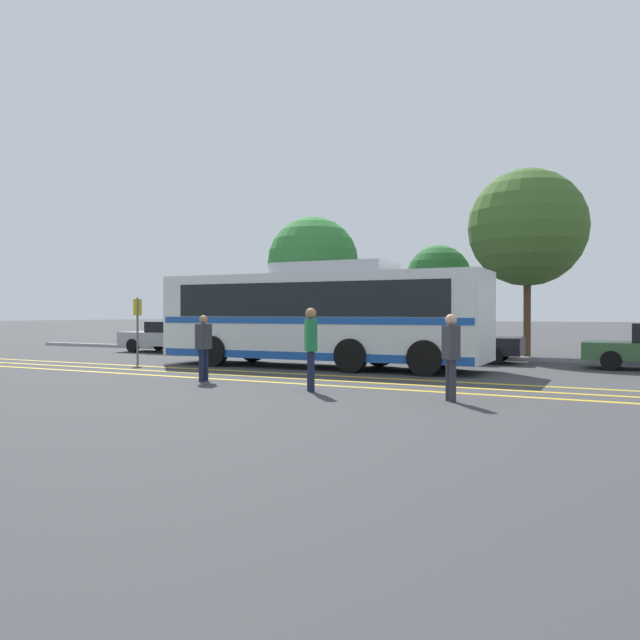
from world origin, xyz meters
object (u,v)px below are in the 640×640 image
Objects in this scene: pedestrian_0 at (204,344)px; pedestrian_1 at (451,352)px; transit_bus at (320,314)px; tree_2 at (313,263)px; parked_car_0 at (172,337)px; pedestrian_2 at (311,343)px; parked_car_2 at (457,341)px; tree_0 at (439,278)px; bus_stop_sign at (137,322)px; parked_car_1 at (304,339)px; tree_1 at (527,228)px.

pedestrian_1 reaches higher than pedestrian_0.
tree_2 is at bearing 27.58° from transit_bus.
pedestrian_1 is (5.73, -5.65, -0.72)m from transit_bus.
tree_2 is (4.01, 5.75, 3.53)m from parked_car_0.
tree_2 reaches higher than pedestrian_2.
pedestrian_1 is 0.93× the size of pedestrian_2.
parked_car_2 is at bearing 155.36° from pedestrian_1.
pedestrian_2 is (3.40, -0.60, 0.11)m from pedestrian_0.
parked_car_0 is 17.70m from pedestrian_1.
parked_car_0 is at bearing -147.34° from tree_0.
pedestrian_2 reaches higher than pedestrian_0.
tree_0 is at bearing 158.58° from pedestrian_1.
pedestrian_2 is at bearing -115.88° from bus_stop_sign.
pedestrian_2 is (-0.81, -9.70, 0.34)m from parked_car_2.
transit_bus is at bearing -95.02° from tree_0.
pedestrian_2 is 16.07m from tree_0.
tree_2 is (-5.22, 9.56, 2.52)m from transit_bus.
bus_stop_sign is at bearing -147.60° from pedestrian_1.
parked_car_1 is at bearing -177.33° from pedestrian_1.
tree_1 is at bearing -25.65° from pedestrian_0.
pedestrian_2 is (11.77, -9.33, 0.37)m from parked_car_0.
parked_car_0 is 2.10× the size of bus_stop_sign.
tree_0 is at bearing 148.93° from tree_1.
bus_stop_sign is at bearing 101.24° from transit_bus.
tree_0 is 0.75× the size of tree_2.
parked_car_0 is at bearing -124.92° from tree_2.
tree_0 is (7.29, 11.70, 1.91)m from bus_stop_sign.
tree_1 reaches higher than pedestrian_0.
bus_stop_sign is 0.35× the size of tree_2.
parked_car_1 is at bearing -8.25° from pedestrian_2.
bus_stop_sign reaches higher than parked_car_2.
bus_stop_sign is at bearing -96.06° from tree_2.
pedestrian_2 is (5.46, -9.85, 0.38)m from parked_car_1.
tree_1 is (2.66, 13.24, 4.00)m from pedestrian_2.
parked_car_1 is 2.69× the size of pedestrian_1.
transit_bus is 2.25× the size of tree_0.
transit_bus is at bearing -172.83° from pedestrian_1.
tree_2 is (-4.36, 14.48, 3.27)m from pedestrian_0.
pedestrian_0 is at bearing -115.62° from tree_1.
pedestrian_0 is 14.61m from tree_1.
pedestrian_0 reaches higher than parked_car_0.
tree_2 is at bearing -124.95° from parked_car_2.
parked_car_2 is at bearing -42.03° from pedestrian_2.
tree_2 is (-2.30, 5.23, 3.53)m from parked_car_1.
pedestrian_2 is at bearing -128.14° from parked_car_0.
bus_stop_sign is (-12.11, 4.26, 0.46)m from pedestrian_1.
tree_0 reaches higher than pedestrian_2.
tree_0 is at bearing -31.54° from parked_car_1.
parked_car_0 is 2.77× the size of pedestrian_1.
pedestrian_2 is at bearing -7.59° from parked_car_2.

